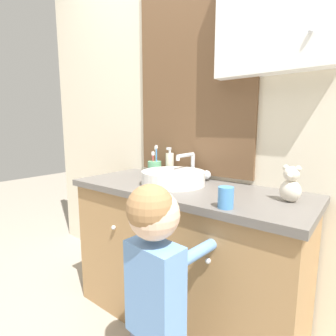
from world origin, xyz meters
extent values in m
cube|color=beige|center=(0.00, 0.63, 1.25)|extent=(3.20, 0.06, 2.50)
cube|color=brown|center=(-0.12, 0.59, 1.41)|extent=(0.80, 0.02, 1.21)
cube|color=#B2C1CC|center=(-0.12, 0.58, 1.41)|extent=(0.74, 0.01, 1.15)
cube|color=white|center=(0.35, 0.55, 1.64)|extent=(0.56, 0.10, 0.58)
sphere|color=silver|center=(0.52, 0.49, 1.49)|extent=(0.02, 0.02, 0.02)
cube|color=#A37A4C|center=(0.00, 0.34, 0.37)|extent=(1.24, 0.49, 0.75)
cube|color=#605B56|center=(0.00, 0.34, 0.76)|extent=(1.28, 0.53, 0.03)
sphere|color=silver|center=(-0.29, 0.08, 0.56)|extent=(0.02, 0.02, 0.02)
sphere|color=silver|center=(0.29, 0.08, 0.56)|extent=(0.02, 0.02, 0.02)
cylinder|color=white|center=(-0.08, 0.34, 0.82)|extent=(0.35, 0.35, 0.08)
cylinder|color=silver|center=(-0.08, 0.34, 0.85)|extent=(0.29, 0.29, 0.01)
cylinder|color=silver|center=(-0.08, 0.54, 0.86)|extent=(0.02, 0.02, 0.15)
cylinder|color=silver|center=(-0.08, 0.46, 0.93)|extent=(0.02, 0.16, 0.02)
cylinder|color=silver|center=(-0.08, 0.38, 0.92)|extent=(0.02, 0.02, 0.02)
sphere|color=white|center=(0.02, 0.54, 0.82)|extent=(0.05, 0.05, 0.05)
cylinder|color=#66B27F|center=(-0.34, 0.49, 0.83)|extent=(0.09, 0.09, 0.09)
cylinder|color=#3884DB|center=(-0.33, 0.49, 0.89)|extent=(0.01, 0.01, 0.19)
cube|color=white|center=(-0.33, 0.49, 0.97)|extent=(0.01, 0.02, 0.02)
cylinder|color=white|center=(-0.34, 0.50, 0.88)|extent=(0.01, 0.01, 0.18)
cube|color=white|center=(-0.34, 0.50, 0.96)|extent=(0.01, 0.02, 0.02)
cylinder|color=pink|center=(-0.36, 0.50, 0.86)|extent=(0.01, 0.01, 0.14)
cube|color=white|center=(-0.36, 0.50, 0.92)|extent=(0.01, 0.02, 0.02)
cylinder|color=#D6423D|center=(-0.35, 0.48, 0.86)|extent=(0.01, 0.01, 0.14)
cube|color=white|center=(-0.35, 0.48, 0.92)|extent=(0.01, 0.02, 0.02)
cylinder|color=beige|center=(-0.25, 0.53, 0.86)|extent=(0.05, 0.05, 0.15)
cylinder|color=silver|center=(-0.25, 0.53, 0.94)|extent=(0.02, 0.02, 0.02)
cube|color=silver|center=(-0.25, 0.52, 0.96)|extent=(0.02, 0.03, 0.02)
cube|color=#6693D1|center=(0.20, -0.15, 0.52)|extent=(0.22, 0.13, 0.36)
sphere|color=beige|center=(0.20, -0.15, 0.80)|extent=(0.18, 0.18, 0.18)
sphere|color=#997047|center=(0.20, -0.17, 0.83)|extent=(0.17, 0.17, 0.17)
cylinder|color=#6693D1|center=(0.29, 0.04, 0.63)|extent=(0.07, 0.27, 0.05)
cylinder|color=#47B26B|center=(0.31, 0.17, 0.67)|extent=(0.01, 0.05, 0.12)
ellipsoid|color=beige|center=(0.51, 0.38, 0.83)|extent=(0.09, 0.07, 0.10)
sphere|color=beige|center=(0.51, 0.38, 0.90)|extent=(0.07, 0.07, 0.07)
sphere|color=beige|center=(0.49, 0.38, 0.93)|extent=(0.02, 0.02, 0.02)
sphere|color=beige|center=(0.54, 0.38, 0.93)|extent=(0.02, 0.02, 0.02)
sphere|color=silver|center=(0.51, 0.35, 0.90)|extent=(0.02, 0.02, 0.02)
cylinder|color=#4789D1|center=(0.34, 0.13, 0.82)|extent=(0.06, 0.06, 0.09)
camera|label=1|loc=(0.77, -0.80, 1.10)|focal=28.00mm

